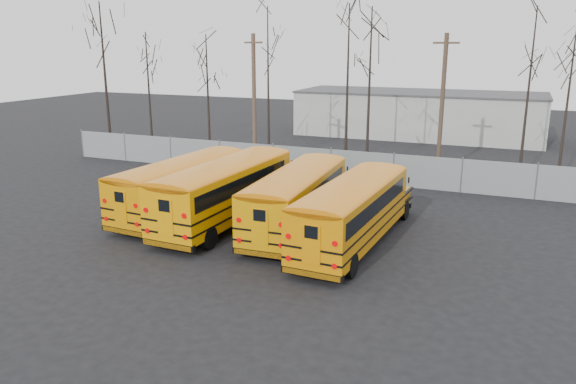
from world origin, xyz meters
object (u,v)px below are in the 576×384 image
at_px(bus_d, 354,207).
at_px(utility_pole_right, 442,105).
at_px(bus_b, 228,186).
at_px(utility_pole_left, 254,99).
at_px(bus_a, 184,181).
at_px(bus_c, 298,194).

xyz_separation_m(bus_d, utility_pole_right, (1.45, 14.80, 2.96)).
height_order(bus_b, utility_pole_left, utility_pole_left).
height_order(bus_a, bus_b, bus_b).
xyz_separation_m(bus_a, bus_d, (9.27, -1.22, 0.02)).
xyz_separation_m(bus_a, bus_c, (6.27, -0.10, 0.02)).
height_order(bus_a, utility_pole_right, utility_pole_right).
bearing_deg(bus_d, utility_pole_left, 132.79).
bearing_deg(bus_a, bus_d, -3.31).
bearing_deg(utility_pole_right, bus_d, -94.84).
xyz_separation_m(bus_a, utility_pole_left, (-1.96, 12.29, 2.99)).
xyz_separation_m(bus_a, utility_pole_right, (10.72, 13.59, 2.98)).
relative_size(utility_pole_left, utility_pole_right, 1.00).
relative_size(bus_c, bus_d, 1.00).
relative_size(bus_a, bus_c, 0.99).
height_order(bus_a, bus_c, bus_c).
distance_m(utility_pole_left, utility_pole_right, 12.74).
relative_size(bus_a, bus_d, 0.99).
xyz_separation_m(bus_c, utility_pole_right, (4.45, 13.69, 2.96)).
bearing_deg(bus_a, utility_pole_right, 55.89).
bearing_deg(bus_a, bus_c, 3.22).
distance_m(bus_b, utility_pole_left, 13.91).
bearing_deg(bus_d, bus_b, 176.48).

